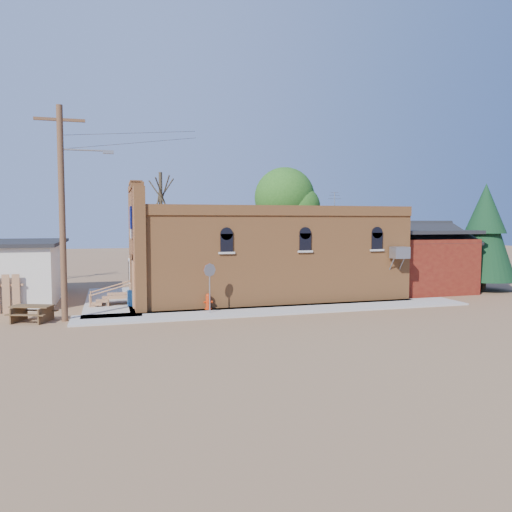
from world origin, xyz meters
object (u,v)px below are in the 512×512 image
object	(u,v)px
stop_sign	(210,275)
brick_bar	(259,255)
utility_pole	(63,208)
fire_hydrant	(208,302)
trash_barrel	(133,298)
picnic_table	(32,311)

from	to	relation	value
stop_sign	brick_bar	bearing A→B (deg)	54.05
utility_pole	stop_sign	world-z (taller)	utility_pole
fire_hydrant	stop_sign	xyz separation A→B (m)	(-0.09, -0.83, 1.36)
brick_bar	stop_sign	size ratio (longest dim) A/B	7.27
trash_barrel	picnic_table	bearing A→B (deg)	-149.89
utility_pole	picnic_table	bearing A→B (deg)	170.36
stop_sign	trash_barrel	xyz separation A→B (m)	(-3.28, 2.90, -1.35)
utility_pole	trash_barrel	distance (m)	5.81
picnic_table	brick_bar	bearing A→B (deg)	41.32
stop_sign	trash_barrel	distance (m)	4.58
stop_sign	picnic_table	size ratio (longest dim) A/B	1.13
utility_pole	trash_barrel	xyz separation A→B (m)	(2.84, 2.67, -4.31)
brick_bar	picnic_table	distance (m)	12.01
brick_bar	picnic_table	bearing A→B (deg)	-159.96
picnic_table	utility_pole	bearing A→B (deg)	11.65
brick_bar	utility_pole	world-z (taller)	utility_pole
brick_bar	fire_hydrant	distance (m)	5.48
brick_bar	utility_pole	distance (m)	10.96
utility_pole	fire_hydrant	xyz separation A→B (m)	(6.21, 0.60, -4.32)
picnic_table	stop_sign	bearing A→B (deg)	17.75
trash_barrel	picnic_table	world-z (taller)	trash_barrel
trash_barrel	fire_hydrant	bearing A→B (deg)	-31.59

